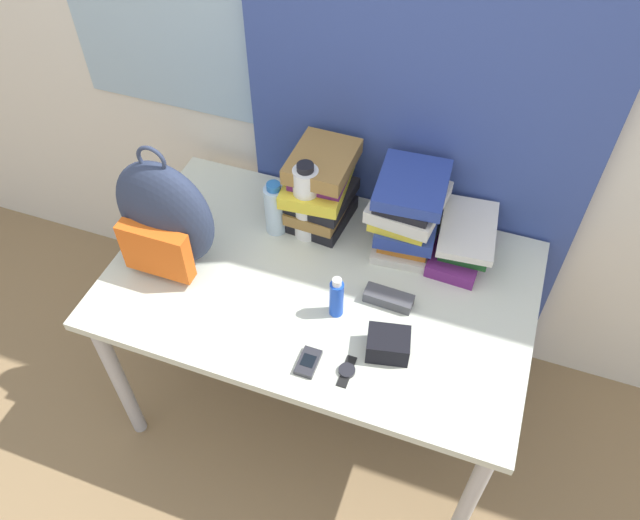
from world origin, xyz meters
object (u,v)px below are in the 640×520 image
object	(u,v)px
book_stack_left	(320,188)
sunglasses_case	(389,298)
backpack	(164,218)
camera_pouch	(388,344)
book_stack_right	(464,240)
book_stack_center	(408,210)
water_bottle	(275,209)
wristwatch	(347,371)
cell_phone	(308,362)
sports_bottle	(306,202)
sunscreen_bottle	(337,298)

from	to	relation	value
book_stack_left	sunglasses_case	bearing A→B (deg)	-40.47
backpack	camera_pouch	size ratio (longest dim) A/B	3.29
book_stack_right	camera_pouch	size ratio (longest dim) A/B	2.14
backpack	sunglasses_case	bearing A→B (deg)	5.32
book_stack_right	camera_pouch	world-z (taller)	book_stack_right
backpack	book_stack_center	world-z (taller)	backpack
camera_pouch	sunglasses_case	bearing A→B (deg)	104.73
book_stack_center	water_bottle	distance (m)	0.43
wristwatch	cell_phone	bearing A→B (deg)	-173.81
book_stack_center	water_bottle	xyz separation A→B (m)	(-0.42, -0.10, -0.04)
sports_bottle	sunscreen_bottle	world-z (taller)	sports_bottle
book_stack_center	camera_pouch	distance (m)	0.46
water_bottle	camera_pouch	bearing A→B (deg)	-35.53
book_stack_center	cell_phone	bearing A→B (deg)	-103.31
sunscreen_bottle	wristwatch	world-z (taller)	sunscreen_bottle
book_stack_center	cell_phone	distance (m)	0.59
cell_phone	wristwatch	distance (m)	0.11
book_stack_left	backpack	bearing A→B (deg)	-138.24
book_stack_center	camera_pouch	world-z (taller)	book_stack_center
sunscreen_bottle	book_stack_left	bearing A→B (deg)	116.63
sports_bottle	backpack	bearing A→B (deg)	-144.84
cell_phone	wristwatch	size ratio (longest dim) A/B	0.88
book_stack_right	wristwatch	size ratio (longest dim) A/B	2.83
backpack	book_stack_right	bearing A→B (deg)	21.50
camera_pouch	sports_bottle	bearing A→B (deg)	136.52
book_stack_left	wristwatch	distance (m)	0.63
sports_bottle	wristwatch	bearing A→B (deg)	-57.69
sunscreen_bottle	cell_phone	distance (m)	0.21
book_stack_right	sunscreen_bottle	world-z (taller)	sunscreen_bottle
book_stack_center	cell_phone	size ratio (longest dim) A/B	3.05
book_stack_center	wristwatch	bearing A→B (deg)	-92.29
cell_phone	camera_pouch	bearing A→B (deg)	30.24
book_stack_right	sports_bottle	world-z (taller)	sports_bottle
sports_bottle	wristwatch	xyz separation A→B (m)	(0.30, -0.47, -0.14)
water_bottle	book_stack_right	bearing A→B (deg)	9.64
book_stack_left	water_bottle	xyz separation A→B (m)	(-0.12, -0.10, -0.04)
sunscreen_bottle	sunglasses_case	distance (m)	0.17
sports_bottle	cell_phone	world-z (taller)	sports_bottle
water_bottle	sports_bottle	xyz separation A→B (m)	(0.10, 0.02, 0.05)
backpack	wristwatch	bearing A→B (deg)	-17.96
cell_phone	wristwatch	xyz separation A→B (m)	(0.11, 0.01, -0.00)
water_bottle	wristwatch	distance (m)	0.61
water_bottle	camera_pouch	world-z (taller)	water_bottle
sunscreen_bottle	sports_bottle	bearing A→B (deg)	125.51
sunglasses_case	book_stack_center	bearing A→B (deg)	94.26
book_stack_center	sunglasses_case	size ratio (longest dim) A/B	1.85
backpack	camera_pouch	distance (m)	0.77
backpack	cell_phone	size ratio (longest dim) A/B	4.91
wristwatch	book_stack_center	bearing A→B (deg)	87.71
camera_pouch	wristwatch	size ratio (longest dim) A/B	1.32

